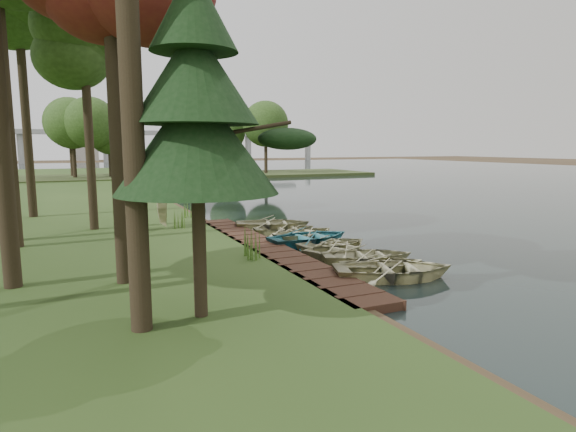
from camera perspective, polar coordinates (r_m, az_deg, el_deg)
name	(u,v)px	position (r m, az deg, el deg)	size (l,w,h in m)	color
ground	(302,250)	(20.43, 1.70, -4.10)	(300.00, 300.00, 0.00)	#3D2F1D
water	(476,188)	(54.39, 21.39, 3.11)	(130.00, 200.00, 0.05)	black
boardwalk	(267,250)	(19.77, -2.48, -4.08)	(1.60, 16.00, 0.30)	#372015
peninsula	(200,176)	(70.10, -10.34, 4.74)	(50.00, 14.00, 0.45)	#313F1B
far_trees	(175,131)	(69.29, -13.19, 9.75)	(45.60, 5.60, 8.80)	black
bridge	(153,136)	(139.58, -15.68, 9.08)	(95.90, 4.00, 8.60)	#A5A5A0
building_a	(199,132)	(162.70, -10.52, 9.76)	(10.00, 8.00, 18.00)	#A5A5A0
building_b	(83,141)	(163.01, -23.08, 8.19)	(8.00, 8.00, 12.00)	#A5A5A0
rowboat_0	(394,267)	(16.22, 12.46, -5.90)	(2.83, 3.96, 0.82)	#BFBA8A
rowboat_1	(383,262)	(17.23, 11.25, -5.36)	(2.16, 3.03, 0.63)	#BFBA8A
rowboat_2	(368,254)	(18.24, 9.43, -4.43)	(2.44, 3.41, 0.71)	#BFBA8A
rowboat_3	(339,246)	(19.58, 6.02, -3.53)	(2.34, 3.27, 0.68)	#BFBA8A
rowboat_4	(333,242)	(20.36, 5.36, -3.10)	(2.26, 3.16, 0.65)	#BFBA8A
rowboat_5	(310,235)	(21.36, 2.63, -2.32)	(2.78, 3.89, 0.81)	#2A6D77
rowboat_6	(306,231)	(22.71, 2.12, -1.84)	(2.36, 3.31, 0.69)	#BFBA8A
rowboat_7	(285,227)	(24.02, -0.40, -1.33)	(2.22, 3.10, 0.64)	#BFBA8A
rowboat_8	(273,222)	(25.12, -1.79, -0.73)	(2.77, 3.88, 0.80)	#BFBA8A
stored_rowboat	(165,221)	(25.10, -14.41, -0.62)	(2.13, 2.99, 0.62)	#BFBA8A
tree_4	(84,50)	(25.79, -23.03, 17.61)	(3.88, 3.88, 10.32)	black
tree_6	(18,10)	(32.37, -29.39, 20.49)	(4.64, 4.64, 13.63)	black
pine_tree	(196,105)	(11.45, -10.90, 12.82)	(3.80, 3.80, 8.07)	black
reeds_0	(251,242)	(18.06, -4.38, -3.04)	(0.60, 0.60, 1.09)	#3F661E
reeds_1	(254,245)	(17.51, -4.09, -3.50)	(0.60, 0.60, 1.02)	#3F661E
reeds_2	(179,219)	(24.69, -12.78, -0.37)	(0.60, 0.60, 0.91)	#3F661E
reeds_3	(186,208)	(28.37, -12.00, 0.96)	(0.60, 0.60, 1.11)	#3F661E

